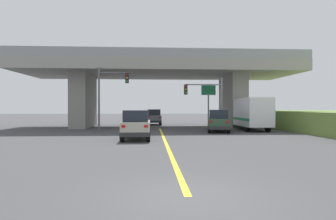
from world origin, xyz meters
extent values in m
plane|color=#424244|center=(0.00, 25.87, 0.00)|extent=(160.00, 160.00, 0.00)
cube|color=gray|center=(0.00, 25.87, 6.57)|extent=(30.41, 10.24, 1.19)
cube|color=gray|center=(-8.56, 25.87, 2.99)|extent=(1.76, 6.15, 5.97)
cube|color=gray|center=(8.56, 25.87, 2.99)|extent=(1.76, 6.15, 5.97)
cube|color=gray|center=(0.00, 20.90, 7.61)|extent=(30.41, 0.20, 0.90)
cube|color=gray|center=(0.00, 30.84, 7.61)|extent=(30.41, 0.20, 0.90)
cube|color=yellow|center=(0.00, 11.64, 0.00)|extent=(0.20, 23.28, 0.01)
cube|color=#B7B29E|center=(-1.94, 13.11, 0.81)|extent=(1.87, 4.24, 0.90)
cube|color=#1E232D|center=(-1.94, 12.79, 1.64)|extent=(1.65, 2.33, 0.76)
cube|color=#2D2D30|center=(-1.94, 11.04, 0.50)|extent=(1.91, 0.20, 0.28)
cube|color=red|center=(-2.64, 10.97, 1.03)|extent=(0.24, 0.06, 0.16)
cube|color=red|center=(-1.24, 10.97, 1.03)|extent=(0.24, 0.06, 0.16)
cylinder|color=black|center=(-2.77, 14.68, 0.36)|extent=(0.26, 0.72, 0.72)
cylinder|color=black|center=(-1.10, 14.68, 0.36)|extent=(0.26, 0.72, 0.72)
cylinder|color=black|center=(-2.77, 11.54, 0.36)|extent=(0.26, 0.72, 0.72)
cylinder|color=black|center=(-1.10, 11.54, 0.36)|extent=(0.26, 0.72, 0.72)
cube|color=#2D4C33|center=(5.25, 19.03, 0.81)|extent=(2.68, 4.83, 0.90)
cube|color=#1E232D|center=(5.18, 18.70, 1.64)|extent=(2.06, 2.77, 0.76)
cube|color=#2D2D30|center=(4.81, 16.85, 0.50)|extent=(1.86, 0.56, 0.28)
cube|color=red|center=(4.13, 16.91, 1.03)|extent=(0.25, 0.11, 0.16)
cube|color=red|center=(5.46, 16.64, 1.03)|extent=(0.25, 0.11, 0.16)
cylinder|color=black|center=(4.79, 20.89, 0.36)|extent=(0.40, 0.76, 0.72)
cylinder|color=black|center=(6.38, 20.57, 0.36)|extent=(0.40, 0.76, 0.72)
cylinder|color=black|center=(4.11, 17.50, 0.36)|extent=(0.40, 0.76, 0.72)
cylinder|color=black|center=(5.70, 17.18, 0.36)|extent=(0.40, 0.76, 0.72)
cube|color=silver|center=(8.86, 23.62, 1.40)|extent=(2.20, 2.00, 1.90)
cube|color=white|center=(8.86, 20.11, 1.79)|extent=(2.31, 5.02, 2.68)
cube|color=#197F4C|center=(8.86, 20.11, 1.12)|extent=(2.33, 4.92, 0.24)
cylinder|color=black|center=(7.86, 23.62, 0.45)|extent=(0.30, 0.90, 0.90)
cylinder|color=black|center=(9.86, 23.62, 0.45)|extent=(0.30, 0.90, 0.90)
cylinder|color=black|center=(7.86, 18.85, 0.45)|extent=(0.30, 0.90, 0.90)
cylinder|color=black|center=(9.86, 18.85, 0.45)|extent=(0.30, 0.90, 0.90)
cube|color=slate|center=(-0.56, 30.47, 0.81)|extent=(1.82, 4.47, 0.90)
cube|color=#1E232D|center=(-0.56, 30.14, 1.64)|extent=(1.61, 2.46, 0.76)
cube|color=#2D2D30|center=(-0.56, 28.29, 0.50)|extent=(1.86, 0.20, 0.28)
cube|color=red|center=(-1.25, 28.22, 1.03)|extent=(0.24, 0.06, 0.16)
cube|color=red|center=(0.12, 28.22, 1.03)|extent=(0.24, 0.06, 0.16)
cylinder|color=black|center=(-1.37, 32.16, 0.36)|extent=(0.26, 0.72, 0.72)
cylinder|color=black|center=(0.25, 32.16, 0.36)|extent=(0.26, 0.72, 0.72)
cylinder|color=black|center=(-1.37, 28.79, 0.36)|extent=(0.26, 0.72, 0.72)
cylinder|color=black|center=(0.25, 28.79, 0.36)|extent=(0.26, 0.72, 0.72)
cylinder|color=slate|center=(5.86, 20.24, 2.56)|extent=(0.18, 0.18, 5.11)
cylinder|color=slate|center=(4.12, 20.24, 4.43)|extent=(3.48, 0.12, 0.12)
cube|color=black|center=(2.39, 20.24, 3.95)|extent=(0.32, 0.26, 0.96)
sphere|color=red|center=(2.39, 20.09, 4.25)|extent=(0.16, 0.16, 0.16)
sphere|color=gold|center=(2.39, 20.09, 3.95)|extent=(0.16, 0.16, 0.16)
sphere|color=green|center=(2.39, 20.09, 3.65)|extent=(0.16, 0.16, 0.16)
cylinder|color=#56595E|center=(-5.86, 20.43, 3.02)|extent=(0.18, 0.18, 6.04)
cylinder|color=#56595E|center=(-4.54, 20.43, 5.52)|extent=(2.65, 0.12, 0.12)
cube|color=black|center=(-3.21, 20.43, 5.04)|extent=(0.32, 0.26, 0.96)
sphere|color=red|center=(-3.21, 20.28, 5.34)|extent=(0.16, 0.16, 0.16)
sphere|color=gold|center=(-3.21, 20.28, 5.04)|extent=(0.16, 0.16, 0.16)
sphere|color=green|center=(-3.21, 20.28, 4.74)|extent=(0.16, 0.16, 0.16)
cylinder|color=#56595E|center=(5.34, 24.06, 2.42)|extent=(0.14, 0.14, 4.85)
cube|color=#197242|center=(5.34, 24.00, 4.14)|extent=(1.52, 0.08, 1.01)
cube|color=white|center=(5.34, 23.99, 4.14)|extent=(1.60, 0.04, 1.09)
camera|label=1|loc=(-0.89, -6.87, 2.16)|focal=30.48mm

